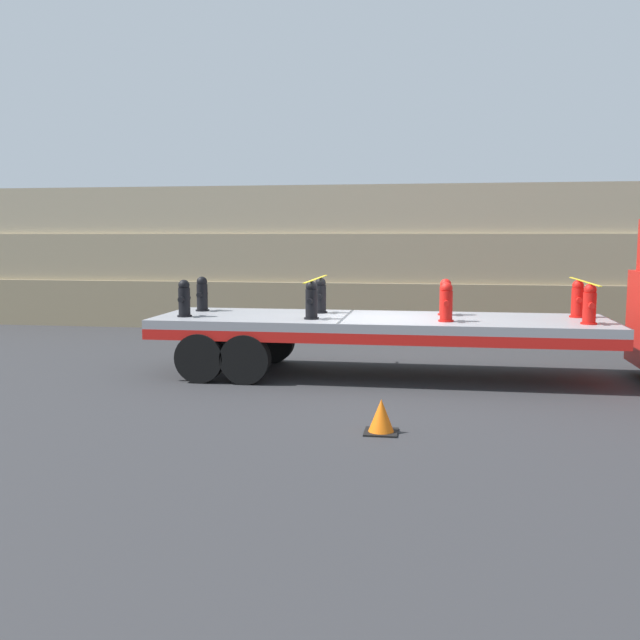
# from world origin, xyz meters

# --- Properties ---
(ground_plane) EXTENTS (120.00, 120.00, 0.00)m
(ground_plane) POSITION_xyz_m (0.00, 0.00, 0.00)
(ground_plane) COLOR #2D2D30
(rock_cliff) EXTENTS (60.00, 3.30, 4.26)m
(rock_cliff) POSITION_xyz_m (0.00, 8.07, 2.13)
(rock_cliff) COLOR gray
(rock_cliff) RESTS_ON ground_plane
(flatbed_trailer) EXTENTS (8.89, 2.62, 1.19)m
(flatbed_trailer) POSITION_xyz_m (-0.59, 0.00, 0.96)
(flatbed_trailer) COLOR gray
(flatbed_trailer) RESTS_ON ground_plane
(fire_hydrant_black_near_0) EXTENTS (0.29, 0.48, 0.74)m
(fire_hydrant_black_near_0) POSITION_xyz_m (-3.84, -0.56, 1.54)
(fire_hydrant_black_near_0) COLOR black
(fire_hydrant_black_near_0) RESTS_ON flatbed_trailer
(fire_hydrant_black_far_0) EXTENTS (0.29, 0.48, 0.74)m
(fire_hydrant_black_far_0) POSITION_xyz_m (-3.84, 0.56, 1.54)
(fire_hydrant_black_far_0) COLOR black
(fire_hydrant_black_far_0) RESTS_ON flatbed_trailer
(fire_hydrant_black_near_1) EXTENTS (0.29, 0.48, 0.74)m
(fire_hydrant_black_near_1) POSITION_xyz_m (-1.28, -0.56, 1.54)
(fire_hydrant_black_near_1) COLOR black
(fire_hydrant_black_near_1) RESTS_ON flatbed_trailer
(fire_hydrant_black_far_1) EXTENTS (0.29, 0.48, 0.74)m
(fire_hydrant_black_far_1) POSITION_xyz_m (-1.28, 0.56, 1.54)
(fire_hydrant_black_far_1) COLOR black
(fire_hydrant_black_far_1) RESTS_ON flatbed_trailer
(fire_hydrant_red_near_2) EXTENTS (0.29, 0.48, 0.74)m
(fire_hydrant_red_near_2) POSITION_xyz_m (1.28, -0.56, 1.54)
(fire_hydrant_red_near_2) COLOR red
(fire_hydrant_red_near_2) RESTS_ON flatbed_trailer
(fire_hydrant_red_far_2) EXTENTS (0.29, 0.48, 0.74)m
(fire_hydrant_red_far_2) POSITION_xyz_m (1.28, 0.56, 1.54)
(fire_hydrant_red_far_2) COLOR red
(fire_hydrant_red_far_2) RESTS_ON flatbed_trailer
(fire_hydrant_red_near_3) EXTENTS (0.29, 0.48, 0.74)m
(fire_hydrant_red_near_3) POSITION_xyz_m (3.84, -0.56, 1.54)
(fire_hydrant_red_near_3) COLOR red
(fire_hydrant_red_near_3) RESTS_ON flatbed_trailer
(fire_hydrant_red_far_3) EXTENTS (0.29, 0.48, 0.74)m
(fire_hydrant_red_far_3) POSITION_xyz_m (3.84, 0.56, 1.54)
(fire_hydrant_red_far_3) COLOR red
(fire_hydrant_red_far_3) RESTS_ON flatbed_trailer
(cargo_strap_rear) EXTENTS (0.05, 2.73, 0.01)m
(cargo_strap_rear) POSITION_xyz_m (-1.28, 0.00, 1.93)
(cargo_strap_rear) COLOR yellow
(cargo_strap_rear) RESTS_ON fire_hydrant_black_near_1
(cargo_strap_middle) EXTENTS (0.05, 2.73, 0.01)m
(cargo_strap_middle) POSITION_xyz_m (3.84, 0.00, 1.93)
(cargo_strap_middle) COLOR yellow
(cargo_strap_middle) RESTS_ON fire_hydrant_red_near_3
(traffic_cone) EXTENTS (0.47, 0.47, 0.49)m
(traffic_cone) POSITION_xyz_m (0.34, -4.16, 0.24)
(traffic_cone) COLOR black
(traffic_cone) RESTS_ON ground_plane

